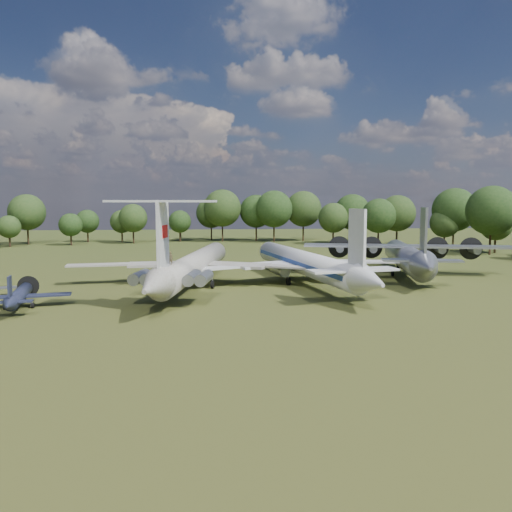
{
  "coord_description": "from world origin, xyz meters",
  "views": [
    {
      "loc": [
        5.76,
        -70.54,
        12.79
      ],
      "look_at": [
        11.86,
        -1.24,
        5.0
      ],
      "focal_mm": 35.0,
      "sensor_mm": 36.0,
      "label": 1
    }
  ],
  "objects_px": {
    "tu104_jet": "(304,267)",
    "an12_transport": "(407,261)",
    "il62_airliner": "(195,269)",
    "person_on_il62": "(170,258)",
    "small_prop_west": "(19,299)"
  },
  "relations": [
    {
      "from": "tu104_jet",
      "to": "person_on_il62",
      "type": "bearing_deg",
      "value": -153.13
    },
    {
      "from": "il62_airliner",
      "to": "an12_transport",
      "type": "distance_m",
      "value": 36.24
    },
    {
      "from": "small_prop_west",
      "to": "person_on_il62",
      "type": "relative_size",
      "value": 9.65
    },
    {
      "from": "person_on_il62",
      "to": "tu104_jet",
      "type": "bearing_deg",
      "value": -150.14
    },
    {
      "from": "tu104_jet",
      "to": "small_prop_west",
      "type": "xyz_separation_m",
      "value": [
        -37.02,
        -15.03,
        -1.33
      ]
    },
    {
      "from": "il62_airliner",
      "to": "tu104_jet",
      "type": "bearing_deg",
      "value": 13.9
    },
    {
      "from": "il62_airliner",
      "to": "tu104_jet",
      "type": "relative_size",
      "value": 1.03
    },
    {
      "from": "tu104_jet",
      "to": "person_on_il62",
      "type": "relative_size",
      "value": 30.46
    },
    {
      "from": "tu104_jet",
      "to": "person_on_il62",
      "type": "height_order",
      "value": "person_on_il62"
    },
    {
      "from": "il62_airliner",
      "to": "an12_transport",
      "type": "height_order",
      "value": "an12_transport"
    },
    {
      "from": "il62_airliner",
      "to": "an12_transport",
      "type": "xyz_separation_m",
      "value": [
        35.54,
        7.08,
        0.06
      ]
    },
    {
      "from": "an12_transport",
      "to": "person_on_il62",
      "type": "distance_m",
      "value": 43.5
    },
    {
      "from": "tu104_jet",
      "to": "an12_transport",
      "type": "relative_size",
      "value": 1.28
    },
    {
      "from": "il62_airliner",
      "to": "small_prop_west",
      "type": "bearing_deg",
      "value": -135.44
    },
    {
      "from": "an12_transport",
      "to": "small_prop_west",
      "type": "relative_size",
      "value": 2.47
    }
  ]
}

